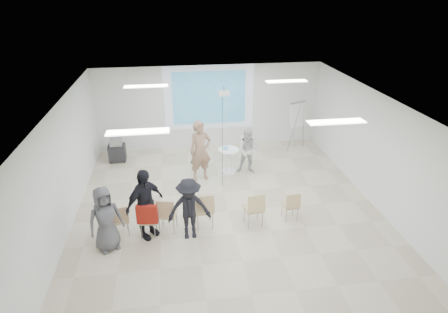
{
  "coord_description": "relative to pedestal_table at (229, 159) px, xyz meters",
  "views": [
    {
      "loc": [
        -1.32,
        -8.36,
        5.57
      ],
      "look_at": [
        0.0,
        0.8,
        1.25
      ],
      "focal_mm": 30.0,
      "sensor_mm": 36.0,
      "label": 1
    }
  ],
  "objects": [
    {
      "name": "floor",
      "position": [
        -0.36,
        -2.26,
        -0.51
      ],
      "size": [
        8.0,
        9.0,
        0.1
      ],
      "primitive_type": "cube",
      "color": "beige",
      "rests_on": "ground"
    },
    {
      "name": "ceiling",
      "position": [
        -0.36,
        -2.26,
        2.59
      ],
      "size": [
        8.0,
        9.0,
        0.1
      ],
      "primitive_type": "cube",
      "color": "white",
      "rests_on": "wall_back"
    },
    {
      "name": "wall_back",
      "position": [
        -0.36,
        2.29,
        1.04
      ],
      "size": [
        8.0,
        0.1,
        3.0
      ],
      "primitive_type": "cube",
      "color": "silver",
      "rests_on": "floor"
    },
    {
      "name": "wall_left",
      "position": [
        -4.41,
        -2.26,
        1.04
      ],
      "size": [
        0.1,
        9.0,
        3.0
      ],
      "primitive_type": "cube",
      "color": "silver",
      "rests_on": "floor"
    },
    {
      "name": "wall_right",
      "position": [
        3.69,
        -2.26,
        1.04
      ],
      "size": [
        0.1,
        9.0,
        3.0
      ],
      "primitive_type": "cube",
      "color": "silver",
      "rests_on": "floor"
    },
    {
      "name": "projection_halo",
      "position": [
        -0.36,
        2.23,
        1.39
      ],
      "size": [
        3.2,
        0.01,
        2.3
      ],
      "primitive_type": "cube",
      "color": "silver",
      "rests_on": "wall_back"
    },
    {
      "name": "projection_image",
      "position": [
        -0.36,
        2.21,
        1.39
      ],
      "size": [
        2.6,
        0.01,
        1.9
      ],
      "primitive_type": "cube",
      "color": "teal",
      "rests_on": "wall_back"
    },
    {
      "name": "pedestal_table",
      "position": [
        0.0,
        0.0,
        0.0
      ],
      "size": [
        0.7,
        0.7,
        0.83
      ],
      "rotation": [
        0.0,
        0.0,
        -0.04
      ],
      "color": "white",
      "rests_on": "floor"
    },
    {
      "name": "player_left",
      "position": [
        -0.92,
        -0.34,
        0.61
      ],
      "size": [
        0.9,
        0.73,
        2.15
      ],
      "primitive_type": "imported",
      "rotation": [
        0.0,
        0.0,
        0.29
      ],
      "color": "#9E7761",
      "rests_on": "floor"
    },
    {
      "name": "player_right",
      "position": [
        0.62,
        -0.08,
        0.36
      ],
      "size": [
        0.9,
        0.77,
        1.64
      ],
      "primitive_type": "imported",
      "rotation": [
        0.0,
        0.0,
        -0.19
      ],
      "color": "silver",
      "rests_on": "floor"
    },
    {
      "name": "controller_left",
      "position": [
        -0.74,
        -0.09,
        0.96
      ],
      "size": [
        0.06,
        0.11,
        0.04
      ],
      "primitive_type": "cube",
      "rotation": [
        0.0,
        0.0,
        0.29
      ],
      "color": "silver",
      "rests_on": "player_left"
    },
    {
      "name": "controller_right",
      "position": [
        0.44,
        0.17,
        0.65
      ],
      "size": [
        0.07,
        0.14,
        0.04
      ],
      "primitive_type": "cube",
      "rotation": [
        0.0,
        0.0,
        -0.19
      ],
      "color": "white",
      "rests_on": "player_right"
    },
    {
      "name": "chair_far_left",
      "position": [
        -3.06,
        -2.95,
        0.03
      ],
      "size": [
        0.48,
        0.5,
        0.84
      ],
      "rotation": [
        0.0,
        0.0,
        0.23
      ],
      "color": "tan",
      "rests_on": "floor"
    },
    {
      "name": "chair_left_mid",
      "position": [
        -2.41,
        -3.05,
        0.02
      ],
      "size": [
        0.42,
        0.45,
        0.81
      ],
      "rotation": [
        0.0,
        0.0,
        -0.12
      ],
      "color": "tan",
      "rests_on": "floor"
    },
    {
      "name": "chair_left_inner",
      "position": [
        -1.97,
        -2.94,
        0.09
      ],
      "size": [
        0.53,
        0.55,
        0.93
      ],
      "rotation": [
        0.0,
        0.0,
        -0.22
      ],
      "color": "tan",
      "rests_on": "floor"
    },
    {
      "name": "chair_center",
      "position": [
        -1.06,
        -2.91,
        0.12
      ],
      "size": [
        0.5,
        0.53,
        0.97
      ],
      "rotation": [
        0.0,
        0.0,
        0.1
      ],
      "color": "tan",
      "rests_on": "floor"
    },
    {
      "name": "chair_right_inner",
      "position": [
        0.18,
        -3.01,
        0.1
      ],
      "size": [
        0.49,
        0.52,
        0.95
      ],
      "rotation": [
        0.0,
        0.0,
        0.12
      ],
      "color": "tan",
      "rests_on": "floor"
    },
    {
      "name": "chair_right_far",
      "position": [
        1.16,
        -2.88,
        0.02
      ],
      "size": [
        0.4,
        0.43,
        0.81
      ],
      "rotation": [
        0.0,
        0.0,
        0.06
      ],
      "color": "tan",
      "rests_on": "floor"
    },
    {
      "name": "red_jacket",
      "position": [
        -2.4,
        -3.2,
        0.26
      ],
      "size": [
        0.5,
        0.17,
        0.47
      ],
      "primitive_type": "cube",
      "rotation": [
        0.0,
        0.0,
        -0.12
      ],
      "color": "maroon",
      "rests_on": "chair_left_mid"
    },
    {
      "name": "laptop",
      "position": [
        -1.95,
        -2.84,
        0.04
      ],
      "size": [
        0.39,
        0.32,
        0.03
      ],
      "primitive_type": "imported",
      "rotation": [
        0.0,
        0.0,
        2.92
      ],
      "color": "black",
      "rests_on": "chair_left_inner"
    },
    {
      "name": "audience_left",
      "position": [
        -2.44,
        -3.02,
        0.56
      ],
      "size": [
        1.36,
        1.32,
        2.04
      ],
      "primitive_type": "imported",
      "rotation": [
        0.0,
        0.0,
        0.73
      ],
      "color": "black",
      "rests_on": "floor"
    },
    {
      "name": "audience_mid",
      "position": [
        -1.43,
        -3.21,
        0.42
      ],
      "size": [
        1.16,
        0.66,
        1.77
      ],
      "primitive_type": "imported",
      "rotation": [
        0.0,
        0.0,
        0.03
      ],
      "color": "black",
      "rests_on": "floor"
    },
    {
      "name": "audience_outer",
      "position": [
        -3.31,
        -3.36,
        0.42
      ],
      "size": [
        1.03,
        0.91,
        1.77
      ],
      "primitive_type": "imported",
      "rotation": [
        0.0,
        0.0,
        0.49
      ],
      "color": "#59585D",
      "rests_on": "floor"
    },
    {
      "name": "flipchart_easel",
      "position": [
        2.69,
        1.47,
        0.86
      ],
      "size": [
        0.73,
        0.58,
        1.79
      ],
      "rotation": [
        0.0,
        0.0,
        0.37
      ],
      "color": "gray",
      "rests_on": "floor"
    },
    {
      "name": "av_cart",
      "position": [
        -3.62,
        1.36,
        -0.08
      ],
      "size": [
        0.56,
        0.45,
        0.83
      ],
      "rotation": [
        0.0,
        0.0,
        0.01
      ],
      "color": "black",
      "rests_on": "floor"
    },
    {
      "name": "ceiling_projector",
      "position": [
        -0.26,
        -0.76,
        2.23
      ],
      "size": [
        0.3,
        0.25,
        3.0
      ],
      "color": "white",
      "rests_on": "ceiling"
    },
    {
      "name": "fluor_panel_nw",
      "position": [
        -2.36,
        -0.26,
        2.51
      ],
      "size": [
        1.2,
        0.3,
        0.02
      ],
      "primitive_type": "cube",
      "color": "white",
      "rests_on": "ceiling"
    },
    {
      "name": "fluor_panel_ne",
      "position": [
        1.64,
        -0.26,
        2.51
      ],
      "size": [
        1.2,
        0.3,
        0.02
      ],
      "primitive_type": "cube",
      "color": "white",
      "rests_on": "ceiling"
    },
    {
      "name": "fluor_panel_sw",
      "position": [
        -2.36,
        -3.76,
        2.51
      ],
      "size": [
        1.2,
        0.3,
        0.02
      ],
      "primitive_type": "cube",
      "color": "white",
      "rests_on": "ceiling"
    },
    {
      "name": "fluor_panel_se",
      "position": [
        1.64,
        -3.76,
        2.51
      ],
      "size": [
        1.2,
        0.3,
        0.02
      ],
      "primitive_type": "cube",
      "color": "white",
      "rests_on": "ceiling"
    }
  ]
}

